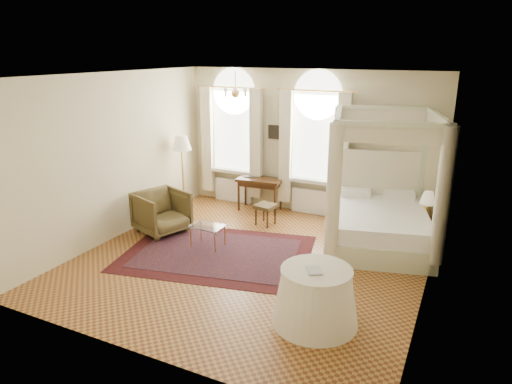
% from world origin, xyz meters
% --- Properties ---
extents(ground, '(6.00, 6.00, 0.00)m').
position_xyz_m(ground, '(0.00, 0.00, 0.00)').
color(ground, olive).
rests_on(ground, ground).
extents(room_walls, '(6.00, 6.00, 6.00)m').
position_xyz_m(room_walls, '(0.00, 0.00, 1.98)').
color(room_walls, beige).
rests_on(room_walls, ground).
extents(window_left, '(1.62, 0.27, 3.29)m').
position_xyz_m(window_left, '(-1.90, 2.87, 1.49)').
color(window_left, white).
rests_on(window_left, room_walls).
extents(window_right, '(1.62, 0.27, 3.29)m').
position_xyz_m(window_right, '(0.20, 2.87, 1.49)').
color(window_right, white).
rests_on(window_right, room_walls).
extents(chandelier, '(0.51, 0.45, 0.50)m').
position_xyz_m(chandelier, '(-0.90, 1.20, 2.91)').
color(chandelier, gold).
rests_on(chandelier, room_walls).
extents(wall_pictures, '(2.54, 0.03, 0.39)m').
position_xyz_m(wall_pictures, '(0.09, 2.97, 1.89)').
color(wall_pictures, black).
rests_on(wall_pictures, room_walls).
extents(canopy_bed, '(2.48, 2.80, 2.60)m').
position_xyz_m(canopy_bed, '(1.95, 1.72, 0.59)').
color(canopy_bed, beige).
rests_on(canopy_bed, ground).
extents(nightstand, '(0.54, 0.51, 0.60)m').
position_xyz_m(nightstand, '(2.70, 2.32, 0.30)').
color(nightstand, '#38230F').
rests_on(nightstand, ground).
extents(nightstand_lamp, '(0.31, 0.31, 0.45)m').
position_xyz_m(nightstand_lamp, '(2.75, 2.30, 0.90)').
color(nightstand_lamp, gold).
rests_on(nightstand_lamp, nightstand).
extents(writing_desk, '(1.08, 0.62, 0.78)m').
position_xyz_m(writing_desk, '(-1.03, 2.61, 0.67)').
color(writing_desk, '#38230F').
rests_on(writing_desk, ground).
extents(laptop, '(0.30, 0.20, 0.02)m').
position_xyz_m(laptop, '(-1.30, 2.64, 0.80)').
color(laptop, black).
rests_on(laptop, writing_desk).
extents(stool, '(0.47, 0.47, 0.47)m').
position_xyz_m(stool, '(-0.50, 1.79, 0.39)').
color(stool, '#4B3D20').
rests_on(stool, ground).
extents(armchair, '(1.24, 1.22, 0.89)m').
position_xyz_m(armchair, '(-2.29, 0.45, 0.44)').
color(armchair, '#4D4021').
rests_on(armchair, ground).
extents(coffee_table, '(0.65, 0.46, 0.44)m').
position_xyz_m(coffee_table, '(-1.03, 0.22, 0.39)').
color(coffee_table, silver).
rests_on(coffee_table, ground).
extents(floor_lamp, '(0.46, 0.46, 1.81)m').
position_xyz_m(floor_lamp, '(-2.70, 1.86, 1.54)').
color(floor_lamp, gold).
rests_on(floor_lamp, ground).
extents(oriental_rug, '(3.89, 3.14, 0.01)m').
position_xyz_m(oriental_rug, '(-0.69, 0.02, 0.01)').
color(oriental_rug, '#451014').
rests_on(oriental_rug, ground).
extents(side_table, '(1.22, 1.22, 0.83)m').
position_xyz_m(side_table, '(1.70, -1.36, 0.41)').
color(side_table, white).
rests_on(side_table, ground).
extents(book, '(0.29, 0.32, 0.02)m').
position_xyz_m(book, '(1.61, -1.49, 0.84)').
color(book, black).
rests_on(book, side_table).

